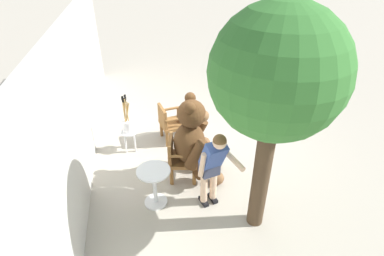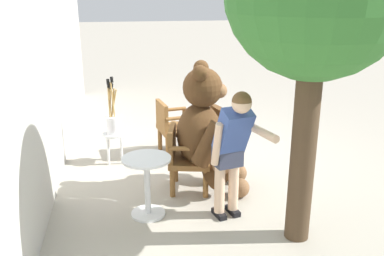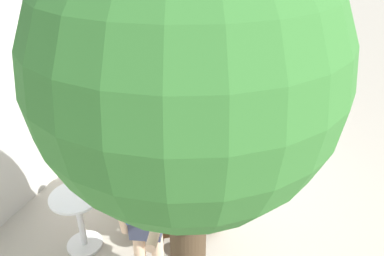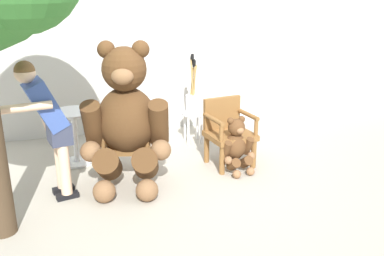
{
  "view_description": "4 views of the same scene",
  "coord_description": "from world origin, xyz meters",
  "views": [
    {
      "loc": [
        -5.08,
        1.34,
        3.84
      ],
      "look_at": [
        -0.24,
        0.33,
        0.81
      ],
      "focal_mm": 28.0,
      "sensor_mm": 36.0,
      "label": 1
    },
    {
      "loc": [
        -5.74,
        1.44,
        2.53
      ],
      "look_at": [
        -0.01,
        0.45,
        0.63
      ],
      "focal_mm": 40.0,
      "sensor_mm": 36.0,
      "label": 2
    },
    {
      "loc": [
        -3.76,
        -1.01,
        3.25
      ],
      "look_at": [
        0.17,
        0.39,
        0.93
      ],
      "focal_mm": 35.0,
      "sensor_mm": 36.0,
      "label": 3
    },
    {
      "loc": [
        -1.22,
        -4.26,
        2.25
      ],
      "look_at": [
        0.09,
        0.36,
        0.64
      ],
      "focal_mm": 40.0,
      "sensor_mm": 36.0,
      "label": 4
    }
  ],
  "objects": [
    {
      "name": "wooden_chair_right",
      "position": [
        0.65,
        0.65,
        0.46
      ],
      "size": [
        0.64,
        0.61,
        0.86
      ],
      "color": "brown",
      "rests_on": "ground"
    },
    {
      "name": "white_stool",
      "position": [
        0.44,
        1.56,
        0.36
      ],
      "size": [
        0.34,
        0.34,
        0.46
      ],
      "color": "silver",
      "rests_on": "ground"
    },
    {
      "name": "person_visitor",
      "position": [
        -1.51,
        0.26,
        0.91
      ],
      "size": [
        0.74,
        0.6,
        1.54
      ],
      "color": "black",
      "rests_on": "ground"
    },
    {
      "name": "round_side_table",
      "position": [
        -1.26,
        1.19,
        0.45
      ],
      "size": [
        0.56,
        0.56,
        0.72
      ],
      "color": "silver",
      "rests_on": "ground"
    },
    {
      "name": "ground_plane",
      "position": [
        0.0,
        0.0,
        0.0
      ],
      "size": [
        60.0,
        60.0,
        0.0
      ],
      "primitive_type": "plane",
      "color": "#A8A091"
    },
    {
      "name": "brush_bucket",
      "position": [
        0.44,
        1.56,
        0.65
      ],
      "size": [
        0.22,
        0.22,
        0.86
      ],
      "color": "white",
      "rests_on": "white_stool"
    },
    {
      "name": "back_wall",
      "position": [
        0.0,
        2.4,
        1.4
      ],
      "size": [
        10.0,
        0.16,
        2.8
      ],
      "primitive_type": "cube",
      "color": "beige",
      "rests_on": "ground"
    },
    {
      "name": "wooden_chair_left",
      "position": [
        -0.65,
        0.65,
        0.46
      ],
      "size": [
        0.66,
        0.63,
        0.86
      ],
      "color": "brown",
      "rests_on": "ground"
    },
    {
      "name": "teddy_bear_large",
      "position": [
        -0.68,
        0.38,
        0.82
      ],
      "size": [
        1.04,
        1.04,
        1.68
      ],
      "color": "#4C3019",
      "rests_on": "ground"
    },
    {
      "name": "patio_tree",
      "position": [
        -1.91,
        -0.39,
        2.48
      ],
      "size": [
        1.78,
        1.69,
        3.39
      ],
      "color": "#473523",
      "rests_on": "ground"
    },
    {
      "name": "teddy_bear_small",
      "position": [
        0.67,
        0.37,
        0.35
      ],
      "size": [
        0.44,
        0.43,
        0.71
      ],
      "color": "brown",
      "rests_on": "ground"
    }
  ]
}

